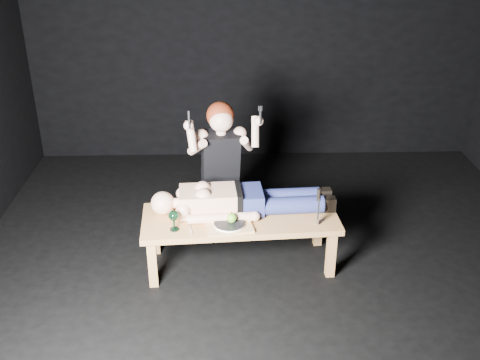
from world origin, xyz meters
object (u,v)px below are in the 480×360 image
(table, at_px, (240,240))
(carving_knife, at_px, (318,207))
(lying_man, at_px, (244,197))
(kneeling_woman, at_px, (220,165))
(serving_tray, at_px, (229,226))
(goblet, at_px, (174,220))

(table, xyz_separation_m, carving_knife, (0.59, -0.14, 0.38))
(lying_man, height_order, kneeling_woman, kneeling_woman)
(carving_knife, bearing_deg, table, 162.71)
(table, bearing_deg, serving_tray, -121.95)
(kneeling_woman, bearing_deg, lying_man, -75.08)
(serving_tray, height_order, goblet, goblet)
(kneeling_woman, bearing_deg, goblet, -123.55)
(lying_man, distance_m, kneeling_woman, 0.51)
(kneeling_woman, bearing_deg, table, -82.42)
(table, height_order, serving_tray, serving_tray)
(goblet, bearing_deg, table, 20.58)
(kneeling_woman, bearing_deg, carving_knife, -51.59)
(table, distance_m, lying_man, 0.36)
(lying_man, relative_size, kneeling_woman, 1.12)
(serving_tray, xyz_separation_m, goblet, (-0.42, -0.02, 0.07))
(lying_man, height_order, serving_tray, lying_man)
(kneeling_woman, distance_m, carving_knife, 1.03)
(kneeling_woman, height_order, carving_knife, kneeling_woman)
(serving_tray, distance_m, goblet, 0.43)
(goblet, bearing_deg, kneeling_woman, 65.22)
(table, xyz_separation_m, lying_man, (0.04, 0.10, 0.35))
(table, relative_size, goblet, 9.36)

